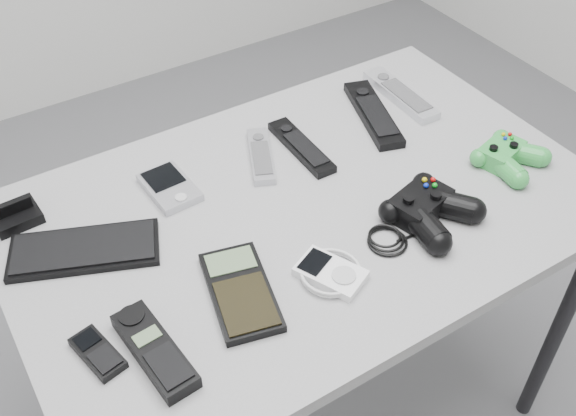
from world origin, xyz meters
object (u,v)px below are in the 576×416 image
controller_black (428,207)px  remote_silver_a (261,155)px  calculator (241,291)px  mp3_player (331,272)px  remote_silver_b (400,94)px  cordless_handset (155,350)px  desk (305,229)px  remote_black_a (301,146)px  remote_black_b (373,113)px  controller_green (507,154)px  pda_keyboard (84,249)px  pda (170,187)px  mobile_phone (98,353)px

controller_black → remote_silver_a: bearing=104.3°
calculator → mp3_player: 0.16m
remote_silver_b → cordless_handset: 0.83m
desk → cordless_handset: bearing=-156.8°
remote_silver_b → cordless_handset: (-0.76, -0.35, 0.00)m
remote_black_a → remote_black_b: (0.20, 0.01, 0.00)m
remote_black_b → cordless_handset: 0.73m
controller_black → controller_green: controller_black is taller
mp3_player → calculator: bearing=138.1°
cordless_handset → controller_black: size_ratio=0.67×
pda_keyboard → controller_green: 0.83m
pda_keyboard → remote_silver_a: 0.40m
desk → pda_keyboard: bearing=165.5°
pda_keyboard → remote_black_b: remote_black_b is taller
pda → remote_black_b: remote_black_b is taller
cordless_handset → mp3_player: (0.32, -0.01, -0.00)m
remote_black_a → pda: bearing=175.2°
mobile_phone → cordless_handset: size_ratio=0.55×
calculator → mp3_player: mp3_player is taller
mobile_phone → mp3_player: 0.39m
remote_black_b → cordless_handset: bearing=-136.5°
pda → mobile_phone: size_ratio=1.28×
desk → calculator: size_ratio=5.73×
mp3_player → controller_green: controller_green is taller
controller_black → mp3_player: bearing=171.6°
mobile_phone → controller_black: 0.62m
mobile_phone → pda_keyboard: bearing=63.3°
desk → pda_keyboard: pda_keyboard is taller
controller_black → pda: bearing=124.7°
pda_keyboard → cordless_handset: 0.26m
remote_black_a → controller_black: bearing=-72.8°
remote_silver_b → controller_black: size_ratio=0.82×
pda_keyboard → controller_black: bearing=-1.5°
controller_green → remote_black_b: bearing=100.9°
mobile_phone → remote_black_b: bearing=8.5°
pda → remote_silver_a: pda is taller
pda_keyboard → controller_black: controller_black is taller
mp3_player → pda: bearing=86.9°
cordless_handset → controller_green: controller_green is taller
pda → remote_black_b: (0.48, -0.01, 0.00)m
desk → mobile_phone: (-0.45, -0.12, 0.07)m
pda_keyboard → cordless_handset: (0.02, -0.26, 0.01)m
pda → remote_black_a: size_ratio=0.64×
remote_silver_b → mp3_player: size_ratio=1.96×
desk → mp3_player: bearing=-109.8°
desk → calculator: (-0.21, -0.13, 0.07)m
remote_silver_a → cordless_handset: cordless_handset is taller
desk → pda: bearing=139.2°
controller_green → calculator: bearing=166.6°
remote_silver_b → desk: bearing=-152.0°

